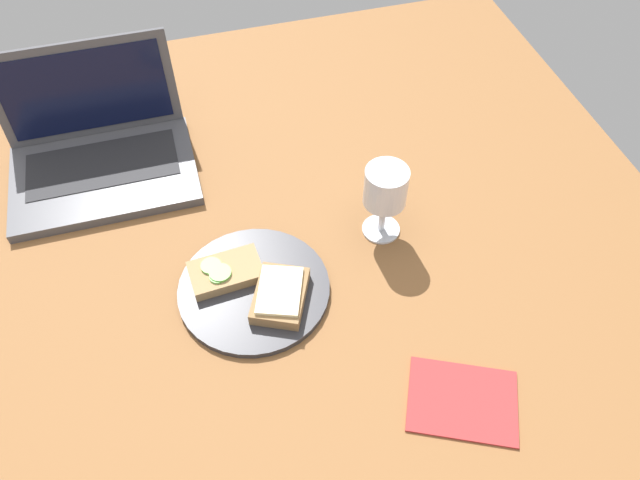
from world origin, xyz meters
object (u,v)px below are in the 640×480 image
(sandwich_with_cheese, at_px, (281,294))
(laptop, at_px, (99,151))
(plate, at_px, (254,289))
(napkin, at_px, (462,401))
(wine_glass, at_px, (386,190))
(sandwich_with_cucumber, at_px, (225,272))

(sandwich_with_cheese, distance_m, laptop, 0.45)
(plate, xyz_separation_m, laptop, (-0.21, 0.35, 0.03))
(plate, bearing_deg, sandwich_with_cheese, -42.83)
(laptop, bearing_deg, napkin, -53.63)
(plate, relative_size, sandwich_with_cheese, 1.90)
(wine_glass, xyz_separation_m, laptop, (-0.44, 0.28, -0.06))
(wine_glass, bearing_deg, sandwich_with_cucumber, -173.52)
(wine_glass, xyz_separation_m, napkin, (0.01, -0.32, -0.10))
(sandwich_with_cheese, xyz_separation_m, napkin, (0.20, -0.23, -0.02))
(sandwich_with_cucumber, height_order, napkin, sandwich_with_cucumber)
(sandwich_with_cucumber, xyz_separation_m, napkin, (0.28, -0.29, -0.02))
(napkin, bearing_deg, sandwich_with_cheese, 131.91)
(sandwich_with_cucumber, xyz_separation_m, laptop, (-0.17, 0.31, 0.02))
(sandwich_with_cucumber, relative_size, napkin, 0.78)
(wine_glass, distance_m, napkin, 0.34)
(sandwich_with_cheese, distance_m, napkin, 0.30)
(sandwich_with_cheese, relative_size, laptop, 0.38)
(plate, bearing_deg, wine_glass, 15.46)
(sandwich_with_cucumber, distance_m, napkin, 0.40)
(wine_glass, relative_size, napkin, 0.92)
(sandwich_with_cucumber, height_order, wine_glass, wine_glass)
(laptop, bearing_deg, sandwich_with_cheese, -57.32)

